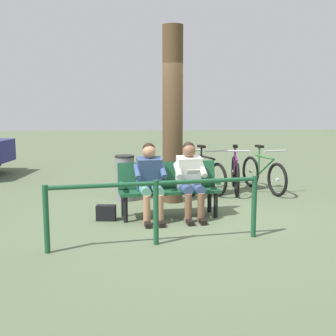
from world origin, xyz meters
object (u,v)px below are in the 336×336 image
object	(u,v)px
bench	(168,185)
bicycle_black	(263,174)
litter_bin	(125,178)
handbag	(106,213)
bicycle_blue	(180,174)
person_reading	(190,176)
tree_trunk	(173,116)
bicycle_silver	(235,174)
bicycle_orange	(205,174)
person_companion	(150,178)

from	to	relation	value
bench	bicycle_black	size ratio (longest dim) A/B	1.01
litter_bin	bench	bearing A→B (deg)	121.95
bench	bicycle_black	world-z (taller)	bicycle_black
handbag	bicycle_blue	world-z (taller)	bicycle_blue
person_reading	bicycle_blue	xyz separation A→B (m)	(-0.06, -2.08, -0.31)
litter_bin	person_reading	bearing A→B (deg)	129.51
handbag	tree_trunk	world-z (taller)	tree_trunk
person_reading	bicycle_silver	xyz separation A→B (m)	(-1.17, -1.95, -0.31)
bicycle_silver	bicycle_orange	size ratio (longest dim) A/B	1.04
person_companion	tree_trunk	distance (m)	1.58
person_companion	bicycle_silver	world-z (taller)	person_companion
bicycle_black	bicycle_orange	world-z (taller)	same
bicycle_silver	bicycle_orange	world-z (taller)	same
bicycle_black	litter_bin	bearing A→B (deg)	-92.73
bench	person_companion	world-z (taller)	person_companion
litter_bin	bicycle_black	xyz separation A→B (m)	(-2.81, -0.63, -0.06)
litter_bin	bicycle_silver	size ratio (longest dim) A/B	0.51
person_reading	tree_trunk	size ratio (longest dim) A/B	0.38
person_companion	bicycle_silver	xyz separation A→B (m)	(-1.81, -2.03, -0.30)
tree_trunk	litter_bin	world-z (taller)	tree_trunk
bench	litter_bin	distance (m)	1.38
person_reading	bicycle_silver	world-z (taller)	person_reading
litter_bin	bicycle_black	size ratio (longest dim) A/B	0.52
person_reading	bicycle_black	xyz separation A→B (m)	(-1.75, -1.91, -0.31)
handbag	bicycle_silver	xyz separation A→B (m)	(-2.50, -2.04, 0.24)
tree_trunk	bicycle_orange	world-z (taller)	tree_trunk
bicycle_orange	bicycle_black	bearing A→B (deg)	66.82
bicycle_silver	bicycle_blue	distance (m)	1.12
person_companion	handbag	world-z (taller)	person_companion
person_companion	handbag	bearing A→B (deg)	-6.91
handbag	bicycle_black	size ratio (longest dim) A/B	0.18
litter_bin	bicycle_orange	world-z (taller)	bicycle_orange
bench	person_reading	size ratio (longest dim) A/B	1.37
bicycle_blue	person_companion	bearing A→B (deg)	-37.42
person_reading	person_companion	size ratio (longest dim) A/B	1.00
tree_trunk	bicycle_silver	bearing A→B (deg)	-148.79
bicycle_silver	tree_trunk	bearing A→B (deg)	-49.90
bench	bicycle_silver	xyz separation A→B (m)	(-1.51, -1.83, -0.15)
bicycle_black	bicycle_orange	distance (m)	1.19
tree_trunk	litter_bin	xyz separation A→B (m)	(0.88, -0.16, -1.16)
bench	person_companion	size ratio (longest dim) A/B	1.37
handbag	bicycle_blue	bearing A→B (deg)	-122.54
person_companion	handbag	distance (m)	0.88
tree_trunk	person_companion	bearing A→B (deg)	69.60
bicycle_silver	bicycle_blue	bearing A→B (deg)	-87.60
person_reading	bicycle_silver	size ratio (longest dim) A/B	0.72
bench	litter_bin	xyz separation A→B (m)	(0.73, -1.16, -0.08)
person_reading	tree_trunk	distance (m)	1.47
bench	person_companion	distance (m)	0.39
person_reading	handbag	world-z (taller)	person_reading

